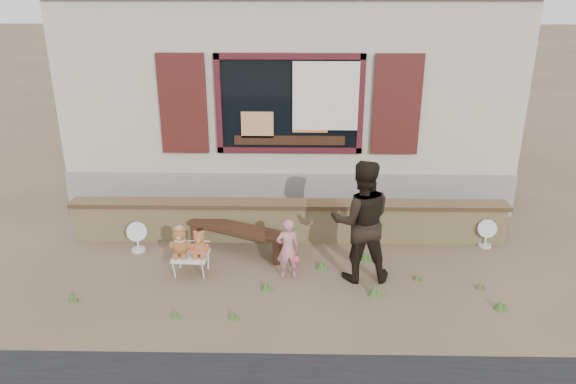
{
  "coord_description": "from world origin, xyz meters",
  "views": [
    {
      "loc": [
        0.16,
        -7.36,
        4.18
      ],
      "look_at": [
        0.0,
        0.6,
        1.0
      ],
      "focal_mm": 35.0,
      "sensor_mm": 36.0,
      "label": 1
    }
  ],
  "objects_px": {
    "folding_chair": "(191,256)",
    "child": "(288,249)",
    "bench": "(238,234)",
    "teddy_bear_right": "(199,243)",
    "teddy_bear_left": "(180,241)",
    "adult": "(361,221)"
  },
  "relations": [
    {
      "from": "bench",
      "to": "teddy_bear_right",
      "type": "relative_size",
      "value": 4.16
    },
    {
      "from": "folding_chair",
      "to": "teddy_bear_right",
      "type": "relative_size",
      "value": 1.3
    },
    {
      "from": "child",
      "to": "folding_chair",
      "type": "bearing_deg",
      "value": -16.0
    },
    {
      "from": "adult",
      "to": "folding_chair",
      "type": "bearing_deg",
      "value": -3.65
    },
    {
      "from": "bench",
      "to": "teddy_bear_left",
      "type": "distance_m",
      "value": 1.06
    },
    {
      "from": "folding_chair",
      "to": "adult",
      "type": "xyz_separation_m",
      "value": [
        2.44,
        -0.06,
        0.62
      ]
    },
    {
      "from": "bench",
      "to": "folding_chair",
      "type": "bearing_deg",
      "value": -107.5
    },
    {
      "from": "teddy_bear_right",
      "to": "bench",
      "type": "bearing_deg",
      "value": 58.14
    },
    {
      "from": "teddy_bear_right",
      "to": "teddy_bear_left",
      "type": "bearing_deg",
      "value": -180.0
    },
    {
      "from": "teddy_bear_left",
      "to": "child",
      "type": "height_order",
      "value": "child"
    },
    {
      "from": "child",
      "to": "adult",
      "type": "xyz_separation_m",
      "value": [
        1.03,
        0.01,
        0.44
      ]
    },
    {
      "from": "teddy_bear_left",
      "to": "adult",
      "type": "xyz_separation_m",
      "value": [
        2.58,
        -0.07,
        0.37
      ]
    },
    {
      "from": "folding_chair",
      "to": "child",
      "type": "relative_size",
      "value": 0.57
    },
    {
      "from": "folding_chair",
      "to": "teddy_bear_right",
      "type": "bearing_deg",
      "value": 0.0
    },
    {
      "from": "bench",
      "to": "folding_chair",
      "type": "xyz_separation_m",
      "value": [
        -0.63,
        -0.7,
        -0.03
      ]
    },
    {
      "from": "teddy_bear_left",
      "to": "adult",
      "type": "distance_m",
      "value": 2.61
    },
    {
      "from": "bench",
      "to": "adult",
      "type": "xyz_separation_m",
      "value": [
        1.82,
        -0.77,
        0.58
      ]
    },
    {
      "from": "bench",
      "to": "adult",
      "type": "relative_size",
      "value": 0.93
    },
    {
      "from": "adult",
      "to": "bench",
      "type": "bearing_deg",
      "value": -25.03
    },
    {
      "from": "child",
      "to": "adult",
      "type": "height_order",
      "value": "adult"
    },
    {
      "from": "bench",
      "to": "teddy_bear_right",
      "type": "height_order",
      "value": "teddy_bear_right"
    },
    {
      "from": "bench",
      "to": "adult",
      "type": "height_order",
      "value": "adult"
    }
  ]
}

